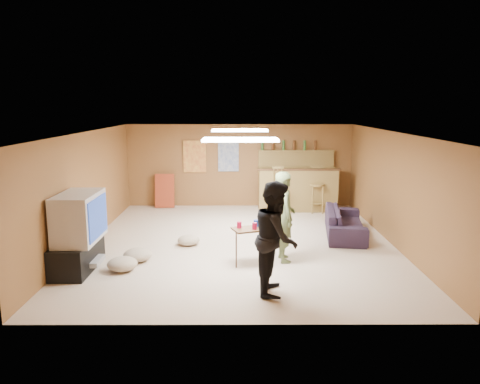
{
  "coord_description": "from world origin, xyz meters",
  "views": [
    {
      "loc": [
        -0.03,
        -8.96,
        2.73
      ],
      "look_at": [
        0.0,
        0.2,
        1.0
      ],
      "focal_mm": 35.0,
      "sensor_mm": 36.0,
      "label": 1
    }
  ],
  "objects_px": {
    "bar_counter": "(297,189)",
    "person_olive": "(284,217)",
    "tray_table": "(248,247)",
    "tv_body": "(79,217)",
    "person_black": "(276,237)",
    "sofa": "(345,222)"
  },
  "relations": [
    {
      "from": "sofa",
      "to": "tray_table",
      "type": "distance_m",
      "value": 2.77
    },
    {
      "from": "tray_table",
      "to": "person_olive",
      "type": "bearing_deg",
      "value": 19.82
    },
    {
      "from": "person_olive",
      "to": "sofa",
      "type": "distance_m",
      "value": 2.22
    },
    {
      "from": "tv_body",
      "to": "person_black",
      "type": "xyz_separation_m",
      "value": [
        3.16,
        -0.94,
        -0.07
      ]
    },
    {
      "from": "person_olive",
      "to": "tray_table",
      "type": "relative_size",
      "value": 2.46
    },
    {
      "from": "sofa",
      "to": "person_olive",
      "type": "bearing_deg",
      "value": 146.3
    },
    {
      "from": "bar_counter",
      "to": "person_olive",
      "type": "bearing_deg",
      "value": -100.38
    },
    {
      "from": "person_black",
      "to": "sofa",
      "type": "relative_size",
      "value": 0.85
    },
    {
      "from": "person_olive",
      "to": "tv_body",
      "type": "bearing_deg",
      "value": 89.84
    },
    {
      "from": "bar_counter",
      "to": "tray_table",
      "type": "xyz_separation_m",
      "value": [
        -1.37,
        -4.22,
        -0.23
      ]
    },
    {
      "from": "tray_table",
      "to": "bar_counter",
      "type": "bearing_deg",
      "value": 72.02
    },
    {
      "from": "tv_body",
      "to": "tray_table",
      "type": "bearing_deg",
      "value": 4.72
    },
    {
      "from": "person_black",
      "to": "person_olive",
      "type": "bearing_deg",
      "value": -4.08
    },
    {
      "from": "tv_body",
      "to": "person_olive",
      "type": "xyz_separation_m",
      "value": [
        3.42,
        0.46,
        -0.1
      ]
    },
    {
      "from": "person_olive",
      "to": "sofa",
      "type": "xyz_separation_m",
      "value": [
        1.44,
        1.6,
        -0.51
      ]
    },
    {
      "from": "bar_counter",
      "to": "person_olive",
      "type": "xyz_separation_m",
      "value": [
        -0.73,
        -3.99,
        0.25
      ]
    },
    {
      "from": "bar_counter",
      "to": "tv_body",
      "type": "bearing_deg",
      "value": -133.0
    },
    {
      "from": "sofa",
      "to": "tray_table",
      "type": "height_order",
      "value": "tray_table"
    },
    {
      "from": "person_black",
      "to": "tray_table",
      "type": "height_order",
      "value": "person_black"
    },
    {
      "from": "person_olive",
      "to": "person_black",
      "type": "height_order",
      "value": "person_black"
    },
    {
      "from": "tv_body",
      "to": "person_olive",
      "type": "bearing_deg",
      "value": 7.66
    },
    {
      "from": "tv_body",
      "to": "person_olive",
      "type": "distance_m",
      "value": 3.45
    }
  ]
}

